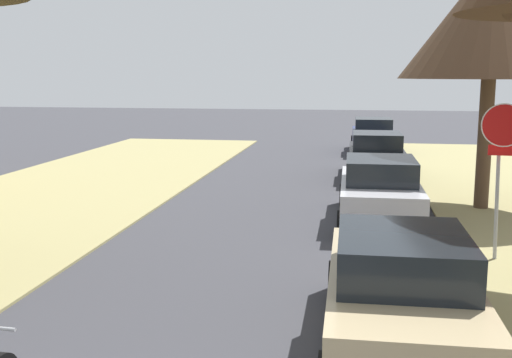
% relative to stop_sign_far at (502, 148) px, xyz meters
% --- Properties ---
extents(stop_sign_far, '(0.81, 0.40, 2.96)m').
position_rel_stop_sign_far_xyz_m(stop_sign_far, '(0.00, 0.00, 0.00)').
color(stop_sign_far, '#9EA0A5').
rests_on(stop_sign_far, grass_verge_right).
extents(street_tree_right_mid_b, '(4.58, 4.58, 6.45)m').
position_rel_stop_sign_far_xyz_m(street_tree_right_mid_b, '(0.62, 4.75, 2.75)').
color(street_tree_right_mid_b, '#4F3B2A').
rests_on(street_tree_right_mid_b, grass_verge_right).
extents(parked_sedan_tan, '(1.99, 4.42, 1.57)m').
position_rel_stop_sign_far_xyz_m(parked_sedan_tan, '(-2.06, -4.16, -1.46)').
color(parked_sedan_tan, tan).
rests_on(parked_sedan_tan, ground).
extents(parked_sedan_silver, '(1.99, 4.42, 1.57)m').
position_rel_stop_sign_far_xyz_m(parked_sedan_silver, '(-2.09, 2.89, -1.46)').
color(parked_sedan_silver, '#BCBCC1').
rests_on(parked_sedan_silver, ground).
extents(parked_sedan_black, '(1.99, 4.42, 1.57)m').
position_rel_stop_sign_far_xyz_m(parked_sedan_black, '(-1.99, 9.40, -1.46)').
color(parked_sedan_black, black).
rests_on(parked_sedan_black, ground).
extents(parked_sedan_navy, '(1.99, 4.42, 1.57)m').
position_rel_stop_sign_far_xyz_m(parked_sedan_navy, '(-1.95, 16.42, -1.46)').
color(parked_sedan_navy, navy).
rests_on(parked_sedan_navy, ground).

